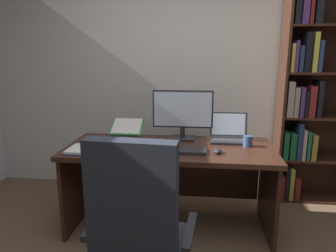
# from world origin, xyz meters

# --- Properties ---
(wall_back) EXTENTS (5.32, 0.12, 2.54)m
(wall_back) POSITION_xyz_m (0.00, 1.96, 1.27)
(wall_back) COLOR beige
(wall_back) RESTS_ON ground
(desk) EXTENTS (1.74, 0.74, 0.74)m
(desk) POSITION_xyz_m (-0.22, 1.09, 0.54)
(desk) COLOR #381E14
(desk) RESTS_ON ground
(bookshelf) EXTENTS (0.83, 0.31, 2.21)m
(bookshelf) POSITION_xyz_m (1.13, 1.73, 1.10)
(bookshelf) COLOR #381E14
(bookshelf) RESTS_ON ground
(office_chair) EXTENTS (0.64, 0.60, 1.10)m
(office_chair) POSITION_xyz_m (-0.30, 0.05, 0.46)
(office_chair) COLOR #232326
(office_chair) RESTS_ON ground
(monitor) EXTENTS (0.54, 0.16, 0.45)m
(monitor) POSITION_xyz_m (-0.13, 1.25, 0.98)
(monitor) COLOR #232326
(monitor) RESTS_ON desk
(laptop) EXTENTS (0.34, 0.28, 0.24)m
(laptop) POSITION_xyz_m (0.29, 1.25, 0.80)
(laptop) COLOR #232326
(laptop) RESTS_ON desk
(keyboard) EXTENTS (0.42, 0.15, 0.02)m
(keyboard) POSITION_xyz_m (-0.13, 0.87, 0.76)
(keyboard) COLOR #232326
(keyboard) RESTS_ON desk
(computer_mouse) EXTENTS (0.06, 0.10, 0.04)m
(computer_mouse) POSITION_xyz_m (0.17, 0.87, 0.76)
(computer_mouse) COLOR #232326
(computer_mouse) RESTS_ON desk
(reading_stand_with_book) EXTENTS (0.29, 0.28, 0.15)m
(reading_stand_with_book) POSITION_xyz_m (-0.66, 1.32, 0.82)
(reading_stand_with_book) COLOR #232326
(reading_stand_with_book) RESTS_ON desk
(open_binder) EXTENTS (0.48, 0.27, 0.02)m
(open_binder) POSITION_xyz_m (-0.79, 0.82, 0.76)
(open_binder) COLOR navy
(open_binder) RESTS_ON desk
(notepad) EXTENTS (0.16, 0.22, 0.01)m
(notepad) POSITION_xyz_m (-0.45, 1.09, 0.75)
(notepad) COLOR white
(notepad) RESTS_ON desk
(pen) EXTENTS (0.14, 0.05, 0.01)m
(pen) POSITION_xyz_m (-0.43, 1.09, 0.76)
(pen) COLOR black
(pen) RESTS_ON notepad
(coffee_mug) EXTENTS (0.08, 0.08, 0.09)m
(coffee_mug) POSITION_xyz_m (0.43, 1.09, 0.79)
(coffee_mug) COLOR #334C7A
(coffee_mug) RESTS_ON desk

